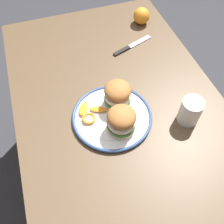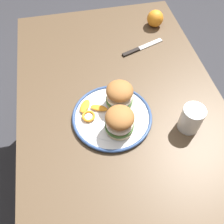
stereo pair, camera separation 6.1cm
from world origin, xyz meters
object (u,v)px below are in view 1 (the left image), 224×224
at_px(sandwich_half_left, 118,94).
at_px(drinking_glass, 190,112).
at_px(whole_orange, 141,16).
at_px(dinner_plate, 112,117).
at_px(table_knife, 130,47).
at_px(dining_table, 119,118).
at_px(sandwich_half_right, 121,120).

bearing_deg(sandwich_half_left, drinking_glass, -122.36).
bearing_deg(whole_orange, sandwich_half_left, 148.05).
height_order(dinner_plate, table_knife, dinner_plate).
bearing_deg(dinner_plate, drinking_glass, -109.38).
height_order(dining_table, whole_orange, whole_orange).
distance_m(dining_table, whole_orange, 0.55).
relative_size(sandwich_half_left, sandwich_half_right, 0.92).
xyz_separation_m(drinking_glass, table_knife, (0.45, 0.06, -0.04)).
bearing_deg(table_knife, sandwich_half_right, 155.06).
relative_size(dining_table, drinking_glass, 12.63).
xyz_separation_m(sandwich_half_right, drinking_glass, (-0.03, -0.25, -0.02)).
distance_m(sandwich_half_left, whole_orange, 0.55).
distance_m(dining_table, drinking_glass, 0.31).
height_order(sandwich_half_left, sandwich_half_right, same).
height_order(sandwich_half_right, whole_orange, sandwich_half_right).
bearing_deg(drinking_glass, dining_table, 54.42).
relative_size(dinner_plate, table_knife, 1.41).
xyz_separation_m(sandwich_half_right, whole_orange, (0.58, -0.31, -0.03)).
bearing_deg(table_knife, drinking_glass, -172.42).
bearing_deg(sandwich_half_right, dining_table, -16.55).
distance_m(sandwich_half_left, table_knife, 0.35).
relative_size(sandwich_half_left, whole_orange, 1.48).
xyz_separation_m(dining_table, sandwich_half_right, (-0.12, 0.04, 0.18)).
xyz_separation_m(sandwich_half_left, drinking_glass, (-0.14, -0.23, -0.02)).
xyz_separation_m(dinner_plate, drinking_glass, (-0.09, -0.27, 0.04)).
bearing_deg(dinner_plate, whole_orange, -32.55).
bearing_deg(drinking_glass, dinner_plate, 70.62).
relative_size(dining_table, dinner_plate, 4.35).
distance_m(dining_table, sandwich_half_right, 0.22).
height_order(dining_table, sandwich_half_right, sandwich_half_right).
height_order(dinner_plate, whole_orange, whole_orange).
height_order(drinking_glass, whole_orange, drinking_glass).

